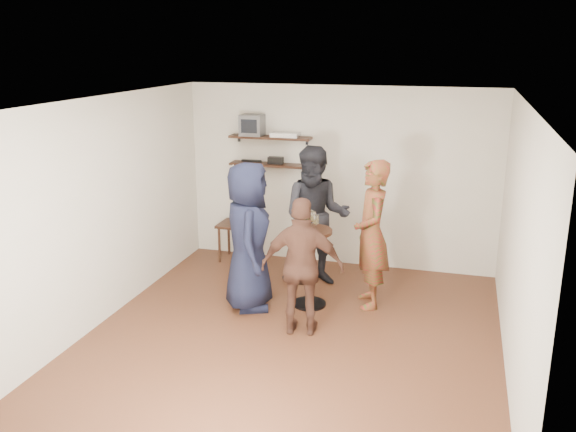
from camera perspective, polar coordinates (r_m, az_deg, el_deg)
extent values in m
cube|color=#472416|center=(6.95, 0.40, -11.37)|extent=(4.50, 5.00, 0.04)
cube|color=white|center=(6.19, 0.45, 10.87)|extent=(4.50, 5.00, 0.04)
cube|color=beige|center=(8.82, 4.85, 3.68)|extent=(4.50, 0.04, 2.60)
cube|color=beige|center=(4.24, -8.97, -10.44)|extent=(4.50, 0.04, 2.60)
cube|color=beige|center=(7.37, -16.84, 0.56)|extent=(0.04, 5.00, 2.60)
cube|color=beige|center=(6.26, 20.88, -2.51)|extent=(0.04, 5.00, 2.60)
cube|color=black|center=(8.83, -1.68, 7.37)|extent=(1.20, 0.25, 0.04)
cube|color=black|center=(8.90, -1.66, 4.82)|extent=(1.20, 0.25, 0.04)
cube|color=#59595B|center=(8.89, -3.35, 8.50)|extent=(0.32, 0.30, 0.30)
cube|color=silver|center=(8.76, -0.24, 7.62)|extent=(0.40, 0.24, 0.06)
cube|color=black|center=(8.86, -1.17, 5.23)|extent=(0.22, 0.10, 0.10)
cube|color=black|center=(9.04, -3.44, 5.18)|extent=(0.30, 0.05, 0.03)
cube|color=black|center=(9.12, -4.94, -0.78)|extent=(0.48, 0.48, 0.04)
cylinder|color=black|center=(9.11, -6.44, -2.73)|extent=(0.04, 0.04, 0.53)
cylinder|color=black|center=(8.97, -4.20, -2.96)|extent=(0.04, 0.04, 0.53)
cylinder|color=black|center=(9.44, -5.57, -2.02)|extent=(0.04, 0.04, 0.53)
cylinder|color=black|center=(9.31, -3.39, -2.23)|extent=(0.04, 0.04, 0.53)
cylinder|color=silver|center=(9.07, -4.97, 0.19)|extent=(0.13, 0.13, 0.28)
cylinder|color=#34661D|center=(9.01, -5.13, 1.97)|extent=(0.01, 0.07, 0.52)
cone|color=white|center=(8.95, -5.42, 3.96)|extent=(0.07, 0.08, 0.11)
cylinder|color=#34661D|center=(9.00, -4.90, 2.15)|extent=(0.03, 0.05, 0.58)
cone|color=white|center=(8.93, -4.73, 4.32)|extent=(0.10, 0.12, 0.12)
cylinder|color=#34661D|center=(8.97, -5.05, 2.29)|extent=(0.09, 0.08, 0.63)
cone|color=white|center=(8.87, -5.18, 4.60)|extent=(0.12, 0.12, 0.12)
cylinder|color=black|center=(7.37, 2.08, -1.44)|extent=(0.54, 0.54, 0.04)
cylinder|color=black|center=(7.53, 2.04, -4.91)|extent=(0.07, 0.07, 0.91)
cylinder|color=black|center=(7.71, 2.01, -8.19)|extent=(0.42, 0.42, 0.03)
cylinder|color=silver|center=(7.37, 1.44, -1.27)|extent=(0.06, 0.06, 0.00)
cylinder|color=silver|center=(7.35, 1.45, -0.91)|extent=(0.01, 0.01, 0.09)
cylinder|color=silver|center=(7.32, 1.45, -0.15)|extent=(0.07, 0.07, 0.11)
cylinder|color=tan|center=(7.33, 1.45, -0.32)|extent=(0.06, 0.06, 0.06)
cylinder|color=silver|center=(7.32, 2.62, -1.40)|extent=(0.06, 0.06, 0.00)
cylinder|color=silver|center=(7.30, 2.62, -1.06)|extent=(0.01, 0.01, 0.09)
cylinder|color=silver|center=(7.28, 2.63, -0.33)|extent=(0.07, 0.07, 0.11)
cylinder|color=tan|center=(7.28, 2.63, -0.50)|extent=(0.06, 0.06, 0.06)
cylinder|color=silver|center=(7.44, 2.06, -1.10)|extent=(0.06, 0.06, 0.00)
cylinder|color=silver|center=(7.43, 2.06, -0.72)|extent=(0.01, 0.01, 0.10)
cylinder|color=silver|center=(7.40, 2.07, 0.07)|extent=(0.07, 0.07, 0.12)
cylinder|color=tan|center=(7.40, 2.07, -0.11)|extent=(0.07, 0.07, 0.06)
cylinder|color=silver|center=(7.39, 2.33, -1.23)|extent=(0.06, 0.06, 0.00)
cylinder|color=silver|center=(7.37, 2.33, -0.85)|extent=(0.01, 0.01, 0.10)
cylinder|color=silver|center=(7.34, 2.34, -0.05)|extent=(0.07, 0.07, 0.12)
cylinder|color=tan|center=(7.35, 2.34, -0.24)|extent=(0.07, 0.07, 0.06)
imported|color=#AB1320|center=(7.47, 7.82, -1.72)|extent=(0.62, 0.77, 1.84)
imported|color=black|center=(8.10, 2.63, -0.04)|extent=(1.01, 0.83, 1.88)
imported|color=black|center=(7.36, -3.75, -1.93)|extent=(0.84, 1.03, 1.82)
imported|color=#4B2B20|center=(6.73, 1.37, -4.80)|extent=(0.96, 0.50, 1.57)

